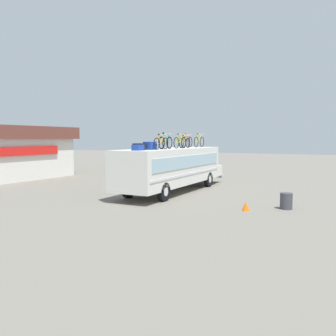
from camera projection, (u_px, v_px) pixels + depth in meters
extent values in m
plane|color=slate|center=(171.00, 192.00, 22.42)|extent=(120.00, 120.00, 0.00)
cube|color=silver|center=(172.00, 166.00, 22.28)|extent=(10.08, 2.55, 2.21)
cube|color=silver|center=(205.00, 170.00, 27.32)|extent=(1.22, 2.35, 0.79)
cube|color=#99B7C6|center=(190.00, 161.00, 21.65)|extent=(9.27, 0.04, 0.72)
cube|color=#99B7C6|center=(154.00, 160.00, 22.85)|extent=(9.27, 0.04, 0.72)
cube|color=silver|center=(190.00, 174.00, 21.72)|extent=(9.67, 0.03, 0.12)
cube|color=silver|center=(154.00, 172.00, 22.92)|extent=(9.67, 0.03, 0.12)
cube|color=silver|center=(208.00, 175.00, 27.95)|extent=(0.16, 2.43, 0.24)
cylinder|color=black|center=(208.00, 179.00, 24.87)|extent=(1.03, 0.28, 1.03)
cylinder|color=silver|center=(208.00, 179.00, 24.87)|extent=(0.47, 0.30, 0.47)
cylinder|color=black|center=(179.00, 178.00, 25.92)|extent=(1.03, 0.28, 1.03)
cylinder|color=silver|center=(179.00, 178.00, 25.92)|extent=(0.47, 0.30, 0.47)
cylinder|color=black|center=(164.00, 192.00, 19.09)|extent=(1.03, 0.28, 1.03)
cylinder|color=silver|center=(164.00, 192.00, 19.09)|extent=(0.47, 0.30, 0.47)
cylinder|color=black|center=(129.00, 189.00, 20.15)|extent=(1.03, 0.28, 1.03)
cylinder|color=silver|center=(129.00, 189.00, 20.15)|extent=(0.47, 0.30, 0.47)
cube|color=#193899|center=(138.00, 148.00, 18.45)|extent=(0.61, 0.41, 0.29)
cube|color=black|center=(139.00, 147.00, 19.21)|extent=(0.61, 0.52, 0.36)
cube|color=#193899|center=(150.00, 146.00, 19.73)|extent=(0.72, 0.49, 0.44)
torus|color=black|center=(157.00, 144.00, 19.63)|extent=(0.67, 0.04, 0.67)
torus|color=black|center=(165.00, 143.00, 20.51)|extent=(0.67, 0.04, 0.67)
cylinder|color=orange|center=(159.00, 139.00, 19.87)|extent=(0.19, 0.04, 0.47)
cylinder|color=orange|center=(162.00, 139.00, 20.14)|extent=(0.47, 0.04, 0.46)
cylinder|color=orange|center=(161.00, 135.00, 20.05)|extent=(0.60, 0.04, 0.07)
cylinder|color=orange|center=(158.00, 143.00, 19.79)|extent=(0.38, 0.03, 0.05)
cylinder|color=orange|center=(158.00, 139.00, 19.70)|extent=(0.25, 0.03, 0.50)
cylinder|color=orange|center=(165.00, 140.00, 20.41)|extent=(0.21, 0.03, 0.46)
cylinder|color=silver|center=(164.00, 135.00, 20.31)|extent=(0.03, 0.44, 0.03)
ellipsoid|color=black|center=(159.00, 134.00, 19.78)|extent=(0.20, 0.08, 0.06)
torus|color=black|center=(162.00, 143.00, 20.48)|extent=(0.74, 0.04, 0.74)
torus|color=black|center=(169.00, 143.00, 21.34)|extent=(0.74, 0.04, 0.74)
cylinder|color=green|center=(164.00, 138.00, 20.71)|extent=(0.19, 0.04, 0.53)
cylinder|color=green|center=(166.00, 138.00, 20.97)|extent=(0.45, 0.04, 0.51)
cylinder|color=green|center=(166.00, 134.00, 20.88)|extent=(0.59, 0.04, 0.07)
cylinder|color=green|center=(163.00, 143.00, 20.64)|extent=(0.37, 0.03, 0.05)
cylinder|color=green|center=(162.00, 138.00, 20.55)|extent=(0.24, 0.03, 0.55)
cylinder|color=green|center=(169.00, 138.00, 21.24)|extent=(0.21, 0.03, 0.51)
cylinder|color=silver|center=(168.00, 133.00, 21.14)|extent=(0.03, 0.44, 0.03)
ellipsoid|color=black|center=(163.00, 133.00, 20.62)|extent=(0.20, 0.08, 0.06)
torus|color=black|center=(161.00, 143.00, 21.49)|extent=(0.71, 0.04, 0.71)
torus|color=black|center=(170.00, 143.00, 22.42)|extent=(0.71, 0.04, 0.71)
cylinder|color=#197FDB|center=(164.00, 139.00, 21.75)|extent=(0.20, 0.04, 0.50)
cylinder|color=#197FDB|center=(166.00, 139.00, 22.03)|extent=(0.49, 0.04, 0.48)
cylinder|color=#197FDB|center=(166.00, 135.00, 21.93)|extent=(0.64, 0.04, 0.07)
cylinder|color=#197FDB|center=(163.00, 143.00, 21.67)|extent=(0.40, 0.03, 0.05)
cylinder|color=#197FDB|center=(162.00, 139.00, 21.57)|extent=(0.26, 0.03, 0.52)
cylinder|color=#197FDB|center=(169.00, 139.00, 22.32)|extent=(0.22, 0.03, 0.49)
cylinder|color=silver|center=(168.00, 134.00, 22.21)|extent=(0.03, 0.44, 0.03)
ellipsoid|color=black|center=(163.00, 134.00, 21.65)|extent=(0.20, 0.08, 0.06)
torus|color=black|center=(176.00, 143.00, 21.97)|extent=(0.70, 0.04, 0.70)
torus|color=black|center=(184.00, 143.00, 22.91)|extent=(0.70, 0.04, 0.70)
cylinder|color=#B2B20C|center=(179.00, 139.00, 22.23)|extent=(0.20, 0.04, 0.50)
cylinder|color=#B2B20C|center=(181.00, 139.00, 22.51)|extent=(0.49, 0.04, 0.48)
cylinder|color=#B2B20C|center=(180.00, 135.00, 22.42)|extent=(0.64, 0.04, 0.07)
cylinder|color=#B2B20C|center=(178.00, 143.00, 22.15)|extent=(0.40, 0.03, 0.05)
cylinder|color=#B2B20C|center=(177.00, 139.00, 22.06)|extent=(0.26, 0.03, 0.52)
cylinder|color=#B2B20C|center=(183.00, 139.00, 22.80)|extent=(0.22, 0.03, 0.49)
cylinder|color=silver|center=(182.00, 134.00, 22.70)|extent=(0.03, 0.44, 0.03)
ellipsoid|color=black|center=(178.00, 134.00, 22.13)|extent=(0.20, 0.08, 0.06)
torus|color=black|center=(181.00, 143.00, 22.80)|extent=(0.65, 0.04, 0.65)
torus|color=black|center=(188.00, 143.00, 23.69)|extent=(0.65, 0.04, 0.65)
cylinder|color=green|center=(183.00, 139.00, 23.05)|extent=(0.19, 0.04, 0.46)
cylinder|color=green|center=(185.00, 139.00, 23.31)|extent=(0.47, 0.04, 0.45)
cylinder|color=green|center=(185.00, 136.00, 23.22)|extent=(0.60, 0.04, 0.07)
cylinder|color=green|center=(183.00, 143.00, 22.97)|extent=(0.38, 0.03, 0.05)
cylinder|color=green|center=(182.00, 139.00, 22.88)|extent=(0.25, 0.03, 0.49)
cylinder|color=green|center=(187.00, 140.00, 23.59)|extent=(0.21, 0.03, 0.45)
cylinder|color=silver|center=(187.00, 135.00, 23.49)|extent=(0.03, 0.44, 0.03)
ellipsoid|color=black|center=(183.00, 135.00, 22.95)|extent=(0.20, 0.08, 0.06)
torus|color=black|center=(181.00, 143.00, 23.75)|extent=(0.68, 0.04, 0.68)
torus|color=black|center=(188.00, 143.00, 24.63)|extent=(0.68, 0.04, 0.68)
cylinder|color=orange|center=(183.00, 139.00, 23.99)|extent=(0.20, 0.04, 0.48)
cylinder|color=orange|center=(185.00, 139.00, 24.26)|extent=(0.47, 0.04, 0.46)
cylinder|color=orange|center=(185.00, 136.00, 24.17)|extent=(0.61, 0.04, 0.07)
cylinder|color=orange|center=(183.00, 143.00, 23.91)|extent=(0.38, 0.03, 0.05)
cylinder|color=orange|center=(182.00, 139.00, 23.82)|extent=(0.25, 0.03, 0.50)
cylinder|color=orange|center=(187.00, 139.00, 24.54)|extent=(0.21, 0.03, 0.47)
cylinder|color=silver|center=(187.00, 135.00, 24.43)|extent=(0.03, 0.44, 0.03)
ellipsoid|color=black|center=(183.00, 135.00, 23.90)|extent=(0.20, 0.08, 0.06)
torus|color=black|center=(184.00, 142.00, 24.50)|extent=(0.73, 0.04, 0.73)
torus|color=black|center=(190.00, 142.00, 25.44)|extent=(0.73, 0.04, 0.73)
cylinder|color=red|center=(186.00, 138.00, 24.76)|extent=(0.21, 0.04, 0.52)
cylinder|color=red|center=(188.00, 138.00, 25.04)|extent=(0.50, 0.04, 0.50)
cylinder|color=red|center=(187.00, 135.00, 24.95)|extent=(0.64, 0.04, 0.07)
cylinder|color=red|center=(185.00, 142.00, 24.68)|extent=(0.41, 0.03, 0.05)
cylinder|color=red|center=(184.00, 138.00, 24.58)|extent=(0.26, 0.03, 0.54)
cylinder|color=red|center=(190.00, 139.00, 25.34)|extent=(0.22, 0.03, 0.51)
cylinder|color=silver|center=(189.00, 134.00, 25.23)|extent=(0.03, 0.44, 0.03)
ellipsoid|color=black|center=(185.00, 134.00, 24.66)|extent=(0.20, 0.08, 0.06)
torus|color=black|center=(196.00, 142.00, 25.11)|extent=(0.74, 0.04, 0.74)
torus|color=black|center=(202.00, 142.00, 26.04)|extent=(0.74, 0.04, 0.74)
cylinder|color=#B2B20C|center=(198.00, 138.00, 25.36)|extent=(0.20, 0.04, 0.53)
cylinder|color=#B2B20C|center=(200.00, 138.00, 25.65)|extent=(0.49, 0.04, 0.51)
cylinder|color=#B2B20C|center=(199.00, 135.00, 25.55)|extent=(0.64, 0.04, 0.07)
cylinder|color=#B2B20C|center=(197.00, 142.00, 25.28)|extent=(0.41, 0.03, 0.05)
cylinder|color=#B2B20C|center=(197.00, 138.00, 25.19)|extent=(0.26, 0.03, 0.55)
cylinder|color=#B2B20C|center=(202.00, 138.00, 25.94)|extent=(0.22, 0.03, 0.52)
cylinder|color=silver|center=(201.00, 134.00, 25.83)|extent=(0.03, 0.44, 0.03)
ellipsoid|color=black|center=(198.00, 134.00, 25.26)|extent=(0.20, 0.08, 0.06)
cube|color=red|center=(27.00, 151.00, 27.83)|extent=(6.41, 0.16, 0.70)
cylinder|color=#3F3F47|center=(286.00, 201.00, 16.99)|extent=(0.58, 0.58, 0.78)
cone|color=orange|center=(246.00, 206.00, 16.58)|extent=(0.36, 0.36, 0.46)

